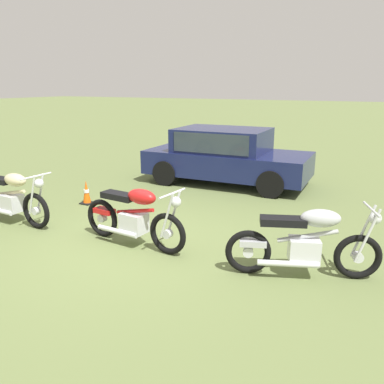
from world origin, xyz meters
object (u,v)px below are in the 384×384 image
(motorcycle_silver, at_px, (305,243))
(car_navy, at_px, (225,153))
(motorcycle_cream, at_px, (11,197))
(traffic_cone, at_px, (87,193))
(motorcycle_red, at_px, (134,217))

(motorcycle_silver, bearing_deg, car_navy, 103.55)
(motorcycle_cream, distance_m, car_navy, 5.25)
(motorcycle_cream, xyz_separation_m, car_navy, (2.38, 4.67, 0.31))
(motorcycle_silver, height_order, traffic_cone, motorcycle_silver)
(motorcycle_cream, relative_size, traffic_cone, 3.91)
(motorcycle_red, distance_m, motorcycle_silver, 2.67)
(motorcycle_red, bearing_deg, car_navy, 99.24)
(motorcycle_silver, height_order, car_navy, car_navy)
(traffic_cone, bearing_deg, car_navy, 57.68)
(motorcycle_red, relative_size, motorcycle_silver, 1.03)
(traffic_cone, bearing_deg, motorcycle_red, -32.42)
(motorcycle_cream, xyz_separation_m, traffic_cone, (0.42, 1.57, -0.25))
(motorcycle_silver, bearing_deg, traffic_cone, 144.84)
(car_navy, xyz_separation_m, traffic_cone, (-1.96, -3.10, -0.56))
(motorcycle_cream, relative_size, motorcycle_red, 1.00)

